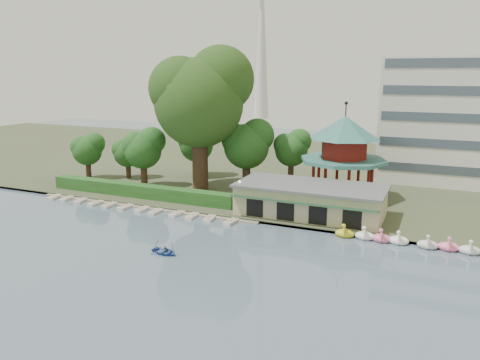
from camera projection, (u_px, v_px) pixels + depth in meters
The scene contains 14 objects.
ground_plane at pixel (145, 270), 44.04m from camera, with size 220.00×220.00×0.00m, color slate.
shore at pixel (301, 167), 90.42m from camera, with size 220.00×70.00×0.40m, color #424930.
embankment at pixel (223, 217), 59.45m from camera, with size 220.00×0.60×0.30m, color gray.
dock at pixel (144, 207), 64.03m from camera, with size 34.00×1.60×0.24m, color gray.
boathouse at pixel (310, 199), 59.23m from camera, with size 18.60×9.39×3.90m.
pavilion at pixel (344, 149), 66.25m from camera, with size 12.40×12.40×13.50m.
broadcast_tower at pixel (262, 28), 177.61m from camera, with size 8.00×8.00×96.00m.
hedge at pixel (140, 191), 67.87m from camera, with size 30.00×2.00×1.80m, color #24551E.
lamp_post at pixel (240, 191), 59.66m from camera, with size 0.36×0.36×4.28m.
big_tree at pixel (201, 95), 69.30m from camera, with size 14.70×13.70×21.64m.
small_trees at pixel (196, 146), 75.22m from camera, with size 38.54×15.90×10.75m.
swan_boats at pixel (414, 242), 49.88m from camera, with size 17.15×2.03×1.92m.
moored_rowboats at pixel (134, 208), 63.05m from camera, with size 29.86×2.72×0.36m.
rowboat_with_passengers at pixel (164, 250), 47.79m from camera, with size 4.68×3.75×2.01m.
Camera 1 is at (24.59, -33.96, 18.26)m, focal length 35.00 mm.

